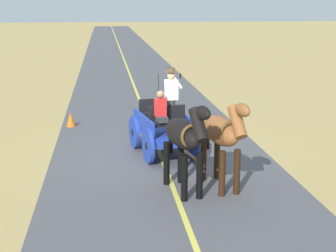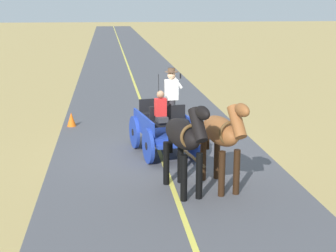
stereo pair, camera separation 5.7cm
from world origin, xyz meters
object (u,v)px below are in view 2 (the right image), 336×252
at_px(traffic_cone, 71,119).
at_px(horse_near_side, 222,134).
at_px(horse_off_side, 184,137).
at_px(horse_drawn_carriage, 164,126).

bearing_deg(traffic_cone, horse_near_side, 120.50).
xyz_separation_m(horse_off_side, traffic_cone, (2.95, -6.71, -1.07)).
relative_size(horse_near_side, horse_off_side, 1.00).
height_order(horse_near_side, traffic_cone, horse_near_side).
distance_m(horse_drawn_carriage, horse_near_side, 3.11).
bearing_deg(horse_near_side, traffic_cone, -59.50).
bearing_deg(horse_drawn_carriage, traffic_cone, -52.02).
height_order(horse_drawn_carriage, horse_near_side, horse_drawn_carriage).
bearing_deg(horse_off_side, traffic_cone, -66.24).
bearing_deg(traffic_cone, horse_off_side, 113.76).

